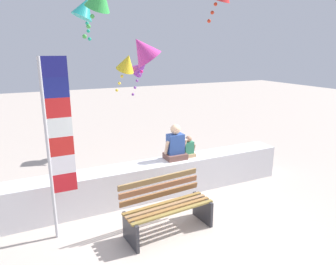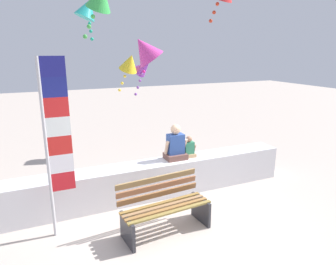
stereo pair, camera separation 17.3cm
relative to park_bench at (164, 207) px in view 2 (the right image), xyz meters
The scene contains 10 objects.
ground_plane 0.51m from the park_bench, 27.33° to the left, with size 40.00×40.00×0.00m, color #B8A99D.
seawall_ledge 1.27m from the park_bench, 77.45° to the left, with size 5.98×0.56×0.73m, color silver.
park_bench is the anchor object (origin of this frame).
person_adult 1.62m from the park_bench, 57.67° to the left, with size 0.48×0.36×0.74m.
person_child 1.76m from the park_bench, 48.65° to the left, with size 0.30×0.22×0.46m.
flag_banner 2.09m from the park_bench, 159.90° to the left, with size 0.40×0.05×2.86m.
kite_yellow 4.71m from the park_bench, 79.87° to the left, with size 0.77×0.81×1.07m.
kite_teal 5.11m from the park_bench, 95.96° to the left, with size 0.67×0.71×1.07m.
kite_magenta 3.92m from the park_bench, 75.50° to the left, with size 1.01×0.85×1.01m.
kite_purple 4.78m from the park_bench, 74.36° to the left, with size 0.70×0.71×1.05m.
Camera 2 is at (-2.06, -4.34, 2.93)m, focal length 32.62 mm.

